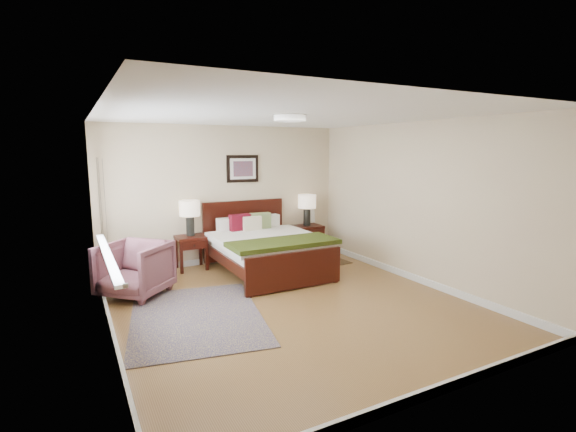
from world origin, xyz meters
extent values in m
plane|color=olive|center=(0.00, 0.00, 0.00)|extent=(5.00, 5.00, 0.00)
cube|color=beige|center=(0.00, 2.50, 1.25)|extent=(4.50, 0.04, 2.50)
cube|color=beige|center=(0.00, -2.50, 1.25)|extent=(4.50, 0.04, 2.50)
cube|color=beige|center=(-2.25, 0.00, 1.25)|extent=(0.04, 5.00, 2.50)
cube|color=beige|center=(2.25, 0.00, 1.25)|extent=(0.04, 5.00, 2.50)
cube|color=white|center=(0.00, 0.00, 2.50)|extent=(4.50, 5.00, 0.02)
cube|color=silver|center=(-2.23, 0.70, 1.40)|extent=(0.02, 2.72, 1.32)
cube|color=silver|center=(-2.21, 0.70, 1.40)|extent=(0.01, 2.60, 1.20)
cube|color=silver|center=(-2.18, 0.70, 0.77)|extent=(0.10, 2.72, 0.04)
cube|color=silver|center=(-2.23, -1.75, 1.09)|extent=(0.01, 1.00, 2.18)
cube|color=brown|center=(-2.23, -1.75, 1.05)|extent=(0.01, 0.90, 2.10)
cylinder|color=#999999|center=(-2.20, -1.37, 1.00)|extent=(0.04, 0.04, 0.04)
cylinder|color=white|center=(0.00, 0.00, 2.46)|extent=(0.40, 0.40, 0.07)
cylinder|color=beige|center=(0.00, 0.00, 2.50)|extent=(0.44, 0.44, 0.01)
cube|color=#380F08|center=(0.33, 2.46, 0.57)|extent=(1.58, 0.06, 1.11)
cube|color=#380F08|center=(0.33, 0.46, 0.30)|extent=(1.58, 0.06, 0.55)
cube|color=#380F08|center=(-0.42, 1.46, 0.32)|extent=(0.06, 1.98, 0.18)
cube|color=#380F08|center=(1.08, 1.46, 0.32)|extent=(0.06, 1.98, 0.18)
cube|color=silver|center=(0.33, 1.46, 0.45)|extent=(1.48, 1.96, 0.22)
cube|color=silver|center=(0.33, 1.36, 0.59)|extent=(1.66, 1.73, 0.10)
cube|color=#2B360F|center=(0.33, 0.82, 0.64)|extent=(1.70, 0.70, 0.07)
cube|color=silver|center=(-0.02, 2.22, 0.73)|extent=(0.50, 0.18, 0.26)
cube|color=silver|center=(0.68, 2.22, 0.73)|extent=(0.50, 0.18, 0.26)
cube|color=#540917|center=(0.11, 2.10, 0.77)|extent=(0.39, 0.17, 0.32)
cube|color=olive|center=(0.51, 2.10, 0.77)|extent=(0.38, 0.16, 0.32)
cube|color=beige|center=(0.31, 2.02, 0.75)|extent=(0.34, 0.13, 0.28)
cube|color=black|center=(0.33, 2.48, 1.72)|extent=(0.62, 0.03, 0.50)
cube|color=silver|center=(0.33, 2.46, 1.72)|extent=(0.50, 0.01, 0.38)
cube|color=#A52D23|center=(0.33, 2.44, 1.72)|extent=(0.38, 0.01, 0.28)
cube|color=#380F08|center=(-0.74, 2.27, 0.57)|extent=(0.50, 0.45, 0.05)
cube|color=#380F08|center=(-0.96, 2.08, 0.27)|extent=(0.05, 0.05, 0.55)
cube|color=#380F08|center=(-0.52, 2.08, 0.27)|extent=(0.05, 0.05, 0.55)
cube|color=#380F08|center=(-0.96, 2.46, 0.27)|extent=(0.05, 0.05, 0.55)
cube|color=#380F08|center=(-0.52, 2.46, 0.27)|extent=(0.05, 0.05, 0.55)
cube|color=#380F08|center=(-0.74, 2.06, 0.47)|extent=(0.44, 0.03, 0.14)
cube|color=#380F08|center=(1.60, 2.27, 0.55)|extent=(0.58, 0.44, 0.05)
cube|color=#380F08|center=(1.34, 2.08, 0.27)|extent=(0.05, 0.05, 0.53)
cube|color=#380F08|center=(1.86, 2.08, 0.27)|extent=(0.05, 0.05, 0.53)
cube|color=#380F08|center=(1.34, 2.46, 0.27)|extent=(0.05, 0.05, 0.53)
cube|color=#380F08|center=(1.86, 2.46, 0.27)|extent=(0.05, 0.05, 0.53)
cube|color=#380F08|center=(1.60, 2.07, 0.45)|extent=(0.52, 0.03, 0.14)
cube|color=#380F08|center=(1.60, 2.27, 0.14)|extent=(0.52, 0.38, 0.03)
cube|color=black|center=(1.60, 2.27, 0.17)|extent=(0.21, 0.27, 0.03)
cube|color=black|center=(1.60, 2.27, 0.20)|extent=(0.21, 0.27, 0.03)
cube|color=black|center=(1.60, 2.27, 0.24)|extent=(0.21, 0.27, 0.03)
cube|color=black|center=(1.60, 2.27, 0.28)|extent=(0.21, 0.27, 0.03)
cylinder|color=black|center=(-0.74, 2.27, 0.76)|extent=(0.14, 0.14, 0.32)
cylinder|color=black|center=(-0.74, 2.27, 0.94)|extent=(0.02, 0.02, 0.06)
cylinder|color=#F8DEBC|center=(-0.74, 2.27, 1.08)|extent=(0.35, 0.35, 0.26)
cylinder|color=black|center=(1.60, 2.27, 0.74)|extent=(0.14, 0.14, 0.32)
cylinder|color=black|center=(1.60, 2.27, 0.92)|extent=(0.02, 0.02, 0.06)
cylinder|color=#F8DEBC|center=(1.60, 2.27, 1.06)|extent=(0.35, 0.35, 0.26)
imported|color=brown|center=(-1.80, 1.31, 0.39)|extent=(1.19, 1.19, 0.78)
cube|color=#110E47|center=(-1.25, 0.13, 0.01)|extent=(1.94, 2.45, 0.01)
cube|color=black|center=(1.58, 1.80, 0.01)|extent=(0.83, 1.18, 0.01)
camera|label=1|loc=(-2.54, -4.77, 2.06)|focal=26.00mm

